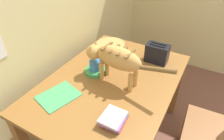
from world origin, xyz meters
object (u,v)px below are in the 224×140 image
(cat, at_px, (115,58))
(book_stack, at_px, (114,119))
(dining_table, at_px, (112,88))
(coffee_mug, at_px, (95,65))
(wicker_basket, at_px, (111,49))
(saucer_bowl, at_px, (95,71))
(magazine, at_px, (58,96))
(wooden_chair_near, at_px, (218,132))
(toaster, at_px, (157,53))

(cat, xyz_separation_m, book_stack, (-0.37, -0.19, -0.18))
(dining_table, distance_m, coffee_mug, 0.24)
(wicker_basket, bearing_deg, dining_table, -148.95)
(saucer_bowl, xyz_separation_m, book_stack, (-0.39, -0.39, 0.01))
(dining_table, xyz_separation_m, magazine, (-0.36, 0.25, 0.09))
(cat, distance_m, coffee_mug, 0.25)
(wicker_basket, xyz_separation_m, wooden_chair_near, (-0.20, -1.07, -0.34))
(toaster, xyz_separation_m, wooden_chair_near, (-0.29, -0.64, -0.37))
(dining_table, height_order, cat, cat)
(dining_table, bearing_deg, book_stack, -149.43)
(dining_table, bearing_deg, toaster, -26.62)
(saucer_bowl, bearing_deg, cat, -94.78)
(cat, xyz_separation_m, magazine, (-0.36, 0.27, -0.21))
(wicker_basket, relative_size, wooden_chair_near, 0.29)
(book_stack, relative_size, wicker_basket, 0.67)
(cat, xyz_separation_m, wooden_chair_near, (0.14, -0.84, -0.50))
(dining_table, relative_size, coffee_mug, 10.34)
(book_stack, distance_m, wooden_chair_near, 0.88)
(cat, bearing_deg, saucer_bowl, 90.00)
(magazine, relative_size, wicker_basket, 1.02)
(cat, bearing_deg, wooden_chair_near, -75.76)
(book_stack, height_order, wicker_basket, wicker_basket)
(saucer_bowl, distance_m, magazine, 0.39)
(coffee_mug, distance_m, wooden_chair_near, 1.11)
(wicker_basket, bearing_deg, magazine, 176.71)
(cat, distance_m, wicker_basket, 0.44)
(magazine, relative_size, wooden_chair_near, 0.30)
(saucer_bowl, relative_size, wicker_basket, 0.67)
(saucer_bowl, relative_size, wooden_chair_near, 0.19)
(wooden_chair_near, bearing_deg, dining_table, 96.87)
(dining_table, relative_size, wicker_basket, 5.03)
(dining_table, distance_m, wooden_chair_near, 0.90)
(saucer_bowl, relative_size, coffee_mug, 1.38)
(dining_table, bearing_deg, saucer_bowl, 82.97)
(cat, distance_m, magazine, 0.50)
(wicker_basket, bearing_deg, cat, -145.78)
(toaster, bearing_deg, coffee_mug, 136.26)
(magazine, bearing_deg, saucer_bowl, 5.13)
(magazine, height_order, book_stack, book_stack)
(wooden_chair_near, bearing_deg, book_stack, 125.79)
(saucer_bowl, distance_m, book_stack, 0.55)
(toaster, relative_size, wooden_chair_near, 0.21)
(book_stack, relative_size, toaster, 0.91)
(cat, bearing_deg, book_stack, -147.79)
(coffee_mug, bearing_deg, saucer_bowl, 180.00)
(coffee_mug, xyz_separation_m, wicker_basket, (0.32, 0.03, -0.01))
(toaster, bearing_deg, dining_table, 153.38)
(dining_table, bearing_deg, coffee_mug, 81.91)
(cat, distance_m, wooden_chair_near, 0.99)
(magazine, bearing_deg, wooden_chair_near, -49.52)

